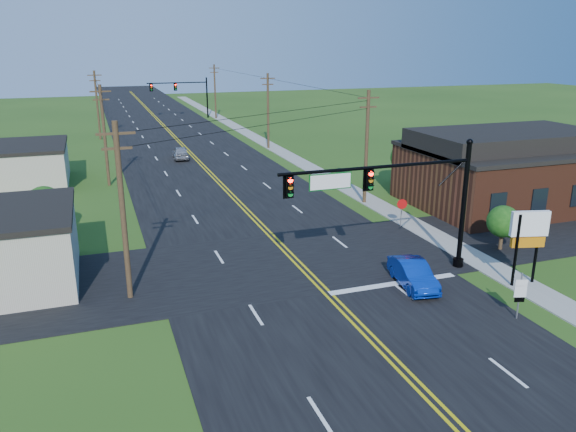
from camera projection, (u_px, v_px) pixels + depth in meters
name	position (u px, v px, depth m)	size (l,w,h in m)	color
ground	(393.00, 365.00, 22.62)	(260.00, 260.00, 0.00)	#274814
road_main	(186.00, 150.00, 67.69)	(16.00, 220.00, 0.04)	black
road_cross	(292.00, 261.00, 33.43)	(70.00, 10.00, 0.04)	black
sidewalk	(296.00, 160.00, 61.99)	(2.00, 160.00, 0.08)	gray
signal_mast_main	(395.00, 194.00, 29.80)	(11.30, 0.60, 7.48)	black
signal_mast_far	(181.00, 92.00, 94.80)	(10.98, 0.60, 7.48)	black
brick_building	(504.00, 176.00, 44.47)	(14.20, 11.20, 4.70)	#532717
utility_pole_left_a	(123.00, 209.00, 27.24)	(1.80, 0.28, 9.00)	#3B291A
utility_pole_left_b	(104.00, 134.00, 49.78)	(1.80, 0.28, 9.00)	#3B291A
utility_pole_left_c	(97.00, 104.00, 74.11)	(1.80, 0.28, 9.00)	#3B291A
utility_pole_right_a	(367.00, 145.00, 44.16)	(1.80, 0.28, 9.00)	#3B291A
utility_pole_right_b	(268.00, 110.00, 67.59)	(1.80, 0.28, 9.00)	#3B291A
utility_pole_right_c	(215.00, 91.00, 94.64)	(1.80, 0.28, 9.00)	#3B291A
tree_right_back	(407.00, 157.00, 50.35)	(3.00, 3.00, 4.10)	#3B291A
shrub_corner	(503.00, 222.00, 34.75)	(2.00, 2.00, 2.86)	#3B291A
tree_left	(44.00, 204.00, 37.39)	(2.40, 2.40, 3.37)	#3B291A
blue_car	(413.00, 275.00, 29.76)	(1.45, 4.17, 1.37)	#07299C
distant_car	(181.00, 153.00, 62.43)	(1.66, 4.12, 1.40)	#9E9DA2
route_sign	(520.00, 293.00, 26.01)	(0.57, 0.20, 2.33)	slate
stop_sign	(402.00, 207.00, 39.13)	(0.70, 0.28, 2.06)	slate
pylon_sign	(529.00, 232.00, 29.27)	(2.02, 0.77, 4.13)	black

